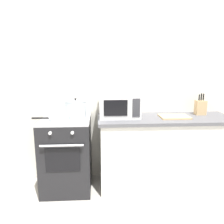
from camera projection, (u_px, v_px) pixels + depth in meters
The scene contains 10 objects.
ground_plane at pixel (94, 217), 2.32m from camera, with size 10.00×10.00×0.00m, color #B2ADA3.
back_wall at pixel (116, 88), 3.02m from camera, with size 4.40×0.10×2.50m, color silver.
lower_cabinet_right at pixel (163, 153), 2.89m from camera, with size 1.64×0.56×0.88m, color white.
countertop_right at pixel (165, 119), 2.79m from camera, with size 1.70×0.60×0.04m, color #59595E.
stove at pixel (67, 154), 2.79m from camera, with size 0.60×0.64×0.92m.
stock_pot at pixel (76, 109), 2.74m from camera, with size 0.35×0.27×0.25m.
frying_pan at pixel (59, 119), 2.61m from camera, with size 0.43×0.23×0.05m.
microwave at pixel (119, 105), 2.78m from camera, with size 0.50×0.37×0.30m.
cutting_board at pixel (174, 117), 2.77m from camera, with size 0.36×0.26×0.02m, color tan.
knife_block at pixel (200, 107), 2.91m from camera, with size 0.13×0.10×0.28m.
Camera 1 is at (0.07, -2.05, 1.57)m, focal length 35.42 mm.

